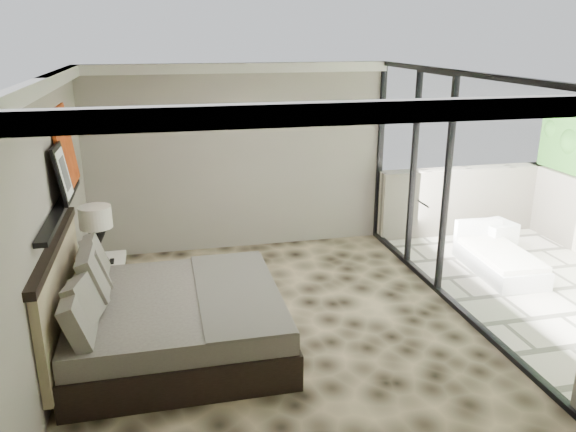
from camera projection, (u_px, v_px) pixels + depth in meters
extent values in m
plane|color=black|center=(273.00, 321.00, 6.56)|extent=(5.00, 5.00, 0.00)
cube|color=silver|center=(270.00, 75.00, 5.69)|extent=(4.50, 5.00, 0.02)
cube|color=gray|center=(239.00, 159.00, 8.43)|extent=(4.50, 0.02, 2.80)
cube|color=gray|center=(54.00, 221.00, 5.65)|extent=(0.02, 5.00, 2.80)
cube|color=white|center=(459.00, 194.00, 6.60)|extent=(0.08, 5.00, 2.80)
cube|color=beige|center=(552.00, 294.00, 7.37)|extent=(3.00, 5.00, 0.12)
cube|color=black|center=(60.00, 208.00, 5.72)|extent=(0.12, 2.20, 0.05)
cube|color=black|center=(179.00, 332.00, 5.93)|extent=(2.18, 2.08, 0.37)
cube|color=#564F48|center=(178.00, 307.00, 5.84)|extent=(2.12, 2.02, 0.23)
cube|color=#4D4B42|center=(237.00, 290.00, 5.93)|extent=(0.83, 2.06, 0.03)
cube|color=#8E7A5A|center=(61.00, 297.00, 5.53)|extent=(0.08, 2.18, 1.04)
cube|color=black|center=(104.00, 277.00, 7.04)|extent=(0.61, 0.61, 0.56)
cone|color=black|center=(99.00, 254.00, 6.89)|extent=(0.22, 0.22, 0.20)
cone|color=black|center=(98.00, 239.00, 6.82)|extent=(0.22, 0.22, 0.20)
cylinder|color=silver|center=(95.00, 217.00, 6.74)|extent=(0.39, 0.39, 0.27)
cube|color=#9F310D|center=(65.00, 147.00, 6.33)|extent=(0.13, 0.90, 0.90)
cube|color=black|center=(63.00, 174.00, 5.76)|extent=(0.11, 0.50, 0.60)
cube|color=silver|center=(496.00, 237.00, 8.58)|extent=(0.55, 0.55, 0.47)
cube|color=silver|center=(499.00, 264.00, 7.86)|extent=(0.79, 1.47, 0.25)
cube|color=silver|center=(501.00, 253.00, 7.81)|extent=(0.75, 1.38, 0.07)
cube|color=silver|center=(478.00, 229.00, 8.40)|extent=(0.72, 0.15, 0.31)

